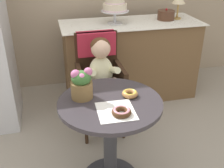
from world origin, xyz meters
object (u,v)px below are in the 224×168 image
object	(u,v)px
seated_child	(102,70)
table_lamp	(179,0)
wicker_chair	(98,67)
tiered_cake_stand	(115,4)
donut_front	(121,112)
round_layer_cake	(166,15)
donut_mid	(130,93)
cafe_table	(110,127)
flower_vase	(82,83)

from	to	relation	value
seated_child	table_lamp	xyz separation A→B (m)	(1.04, 0.72, 0.44)
wicker_chair	tiered_cake_stand	bearing A→B (deg)	61.14
seated_child	donut_front	bearing A→B (deg)	-92.64
wicker_chair	round_layer_cake	distance (m)	1.11
tiered_cake_stand	round_layer_cake	distance (m)	0.62
tiered_cake_stand	round_layer_cake	xyz separation A→B (m)	(0.60, 0.02, -0.15)
donut_mid	table_lamp	world-z (taller)	table_lamp
table_lamp	tiered_cake_stand	bearing A→B (deg)	-177.90
donut_mid	seated_child	bearing A→B (deg)	98.39
round_layer_cake	cafe_table	bearing A→B (deg)	-126.12
flower_vase	table_lamp	distance (m)	1.80
seated_child	table_lamp	distance (m)	1.34
donut_front	round_layer_cake	distance (m)	1.78
seated_child	donut_front	xyz separation A→B (m)	(-0.04, -0.78, 0.06)
tiered_cake_stand	round_layer_cake	size ratio (longest dim) A/B	1.78
donut_front	tiered_cake_stand	xyz separation A→B (m)	(0.33, 1.48, 0.36)
seated_child	flower_vase	world-z (taller)	seated_child
seated_child	donut_mid	world-z (taller)	seated_child
seated_child	table_lamp	bearing A→B (deg)	34.85
round_layer_cake	donut_mid	bearing A→B (deg)	-122.31
flower_vase	round_layer_cake	xyz separation A→B (m)	(1.14, 1.23, 0.12)
seated_child	donut_front	distance (m)	0.78
tiered_cake_stand	table_lamp	size ratio (longest dim) A/B	1.20
wicker_chair	donut_front	xyz separation A→B (m)	(-0.04, -0.94, 0.10)
seated_child	donut_mid	bearing A→B (deg)	-81.61
donut_front	round_layer_cake	size ratio (longest dim) A/B	0.65
donut_mid	tiered_cake_stand	world-z (taller)	tiered_cake_stand
donut_front	tiered_cake_stand	distance (m)	1.56
cafe_table	wicker_chair	world-z (taller)	wicker_chair
seated_child	table_lamp	size ratio (longest dim) A/B	2.55
wicker_chair	donut_front	size ratio (longest dim) A/B	7.62
flower_vase	table_lamp	xyz separation A→B (m)	(1.28, 1.23, 0.29)
wicker_chair	tiered_cake_stand	distance (m)	0.77
tiered_cake_stand	round_layer_cake	world-z (taller)	tiered_cake_stand
donut_front	seated_child	bearing A→B (deg)	87.36
wicker_chair	table_lamp	world-z (taller)	table_lamp
flower_vase	tiered_cake_stand	bearing A→B (deg)	65.92
donut_mid	flower_vase	bearing A→B (deg)	169.72
cafe_table	wicker_chair	distance (m)	0.77
cafe_table	donut_mid	world-z (taller)	donut_mid
donut_mid	flower_vase	xyz separation A→B (m)	(-0.33, 0.06, 0.09)
donut_front	flower_vase	world-z (taller)	flower_vase
donut_mid	table_lamp	bearing A→B (deg)	53.55
donut_mid	flower_vase	size ratio (longest dim) A/B	0.51
donut_front	tiered_cake_stand	size ratio (longest dim) A/B	0.37
donut_front	round_layer_cake	world-z (taller)	round_layer_cake
seated_child	donut_mid	distance (m)	0.58
seated_child	donut_front	world-z (taller)	seated_child
wicker_chair	flower_vase	size ratio (longest dim) A/B	4.35
table_lamp	seated_child	bearing A→B (deg)	-145.15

